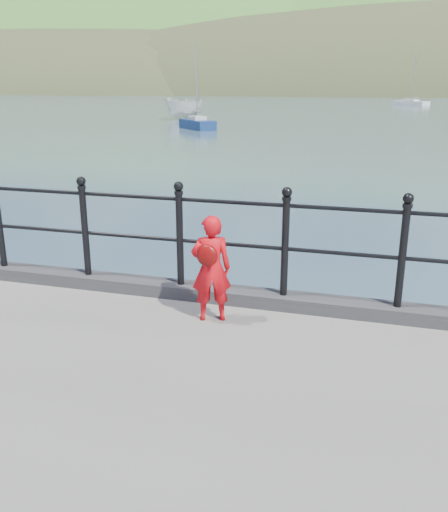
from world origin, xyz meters
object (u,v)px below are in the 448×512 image
(child, at_px, (211,268))
(launch_white, at_px, (184,108))
(sailboat_port, at_px, (197,125))
(railing, at_px, (231,231))
(sailboat_deep, at_px, (411,103))

(child, relative_size, launch_white, 0.21)
(child, xyz_separation_m, sailboat_port, (-12.51, 36.34, -1.23))
(railing, xyz_separation_m, child, (-0.07, -0.53, -0.26))
(railing, relative_size, launch_white, 3.34)
(child, height_order, sailboat_deep, sailboat_deep)
(launch_white, relative_size, sailboat_port, 0.83)
(sailboat_deep, bearing_deg, child, -49.99)
(railing, bearing_deg, sailboat_port, 109.36)
(launch_white, xyz_separation_m, sailboat_port, (5.46, -11.87, -0.71))
(child, bearing_deg, launch_white, -89.76)
(sailboat_port, bearing_deg, railing, -22.47)
(sailboat_port, bearing_deg, sailboat_deep, 120.58)
(sailboat_deep, height_order, sailboat_port, sailboat_deep)
(sailboat_port, bearing_deg, child, -22.83)
(railing, xyz_separation_m, launch_white, (-18.05, 47.68, -0.78))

